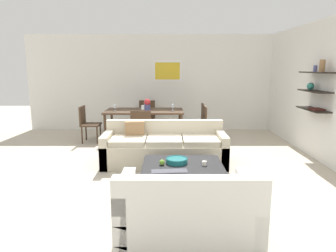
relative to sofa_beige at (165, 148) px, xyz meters
name	(u,v)px	position (x,y,z in m)	size (l,w,h in m)	color
ground_plane	(164,169)	(-0.01, -0.34, -0.29)	(18.00, 18.00, 0.00)	#BCB29E
back_wall_unit	(176,83)	(0.29, 3.19, 1.06)	(8.40, 0.09, 2.70)	silver
right_wall_shelf_unit	(323,91)	(3.02, 0.26, 1.06)	(0.34, 8.20, 2.70)	silver
sofa_beige	(165,148)	(0.00, 0.00, 0.00)	(2.26, 0.90, 0.78)	beige
loveseat_white	(188,209)	(0.28, -2.48, 0.00)	(1.49, 0.90, 0.78)	white
coffee_table	(183,176)	(0.29, -1.18, -0.10)	(1.19, 0.91, 0.38)	black
decorative_bowl	(177,160)	(0.20, -1.15, 0.13)	(0.33, 0.33, 0.08)	#19666B
candle_jar	(205,163)	(0.61, -1.27, 0.12)	(0.07, 0.07, 0.07)	silver
apple_on_coffee_table	(162,162)	(-0.02, -1.24, 0.13)	(0.08, 0.08, 0.08)	#669E2D
dining_table	(145,113)	(-0.51, 1.91, 0.39)	(1.91, 1.00, 0.75)	#422D1E
dining_chair_left_near	(88,122)	(-1.88, 1.68, 0.21)	(0.44, 0.44, 0.88)	#422D1E
dining_chair_foot	(142,127)	(-0.51, 1.00, 0.21)	(0.44, 0.44, 0.88)	#422D1E
dining_chair_right_near	(201,122)	(0.85, 1.68, 0.21)	(0.44, 0.44, 0.88)	#422D1E
dining_chair_right_far	(199,118)	(0.85, 2.13, 0.21)	(0.44, 0.44, 0.88)	#422D1E
dining_chair_head	(147,114)	(-0.51, 2.81, 0.21)	(0.44, 0.44, 0.88)	#422D1E
wine_glass_left_near	(115,106)	(-1.22, 1.78, 0.57)	(0.07, 0.07, 0.15)	silver
wine_glass_head	(146,103)	(-0.51, 2.35, 0.57)	(0.08, 0.08, 0.16)	silver
wine_glass_foot	(143,108)	(-0.51, 1.47, 0.58)	(0.07, 0.07, 0.18)	silver
wine_glass_right_far	(173,105)	(0.19, 2.03, 0.57)	(0.06, 0.06, 0.17)	silver
wine_glass_right_near	(173,106)	(0.19, 1.78, 0.57)	(0.07, 0.07, 0.16)	silver
centerpiece_vase	(148,104)	(-0.44, 1.91, 0.60)	(0.16, 0.16, 0.28)	#4C518C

